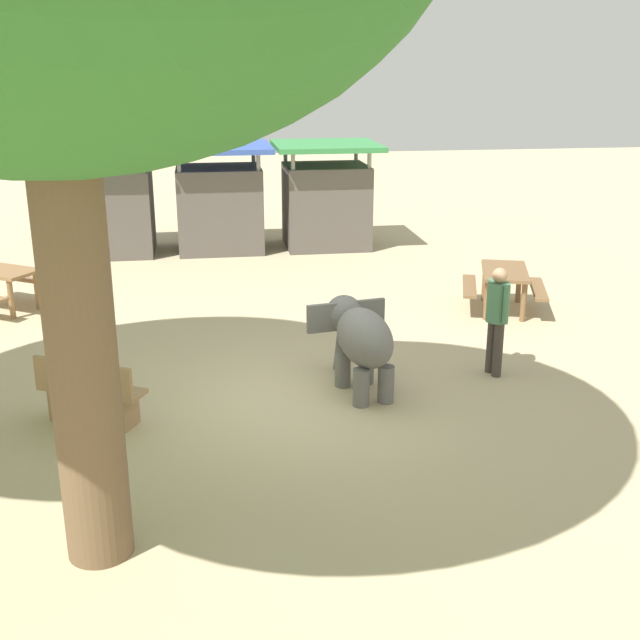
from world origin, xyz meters
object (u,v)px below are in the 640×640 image
at_px(person_handler, 497,313).
at_px(market_stall_green, 326,200).
at_px(picnic_table_far, 504,280).
at_px(market_stall_teal, 109,206).
at_px(wooden_bench, 89,389).
at_px(market_stall_blue, 220,203).
at_px(elephant, 360,337).

distance_m(person_handler, market_stall_green, 8.86).
bearing_deg(picnic_table_far, market_stall_teal, 70.56).
height_order(market_stall_teal, market_stall_green, same).
distance_m(person_handler, market_stall_teal, 10.83).
height_order(wooden_bench, market_stall_green, market_stall_green).
height_order(person_handler, market_stall_blue, market_stall_blue).
bearing_deg(elephant, market_stall_green, -16.27).
xyz_separation_m(elephant, market_stall_green, (0.95, 9.04, 0.36)).
bearing_deg(wooden_bench, picnic_table_far, 56.63).
distance_m(market_stall_blue, market_stall_green, 2.60).
relative_size(person_handler, wooden_bench, 1.14).
distance_m(elephant, wooden_bench, 3.66).
distance_m(wooden_bench, market_stall_green, 10.68).
bearing_deg(market_stall_green, wooden_bench, -115.28).
distance_m(picnic_table_far, market_stall_blue, 7.69).
relative_size(elephant, person_handler, 1.09).
bearing_deg(wooden_bench, elephant, 37.24).
relative_size(picnic_table_far, market_stall_blue, 0.75).
bearing_deg(person_handler, market_stall_green, -94.71).
height_order(person_handler, market_stall_green, market_stall_green).
relative_size(person_handler, market_stall_blue, 0.64).
xyz_separation_m(elephant, person_handler, (2.08, 0.25, 0.17)).
bearing_deg(market_stall_teal, person_handler, -54.28).
relative_size(wooden_bench, market_stall_green, 0.57).
xyz_separation_m(person_handler, market_stall_teal, (-6.32, 8.79, 0.19)).
xyz_separation_m(elephant, market_stall_blue, (-1.65, 9.04, 0.36)).
bearing_deg(market_stall_green, picnic_table_far, -67.59).
distance_m(wooden_bench, market_stall_blue, 9.86).
relative_size(picnic_table_far, market_stall_teal, 0.75).
relative_size(elephant, market_stall_blue, 0.70).
distance_m(wooden_bench, picnic_table_far, 7.93).
distance_m(picnic_table_far, market_stall_teal, 9.59).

